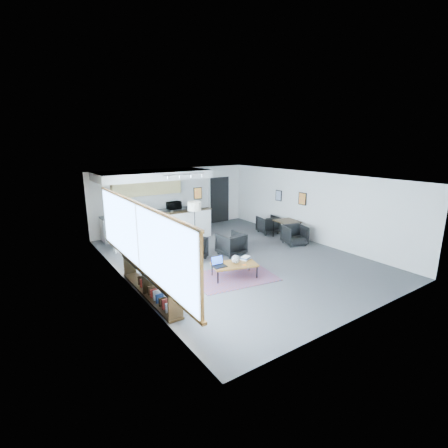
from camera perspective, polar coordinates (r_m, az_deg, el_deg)
room at (r=10.23m, az=1.97°, el=0.93°), size 7.02×9.02×2.62m
window at (r=7.84m, az=-14.85°, el=-2.50°), size 0.10×5.95×1.66m
console at (r=8.15m, az=-12.89°, el=-10.21°), size 0.35×3.00×0.80m
kitchenette at (r=12.84m, az=-12.27°, el=3.69°), size 4.20×1.96×2.60m
doorway at (r=15.12m, az=-0.87°, el=4.39°), size 1.10×0.12×2.15m
track_light at (r=11.58m, az=-6.88°, el=8.54°), size 1.60×0.07×0.15m
wall_art_lower at (r=12.76m, az=13.62°, el=4.34°), size 0.03×0.38×0.48m
wall_art_upper at (r=13.67m, az=9.58°, el=4.95°), size 0.03×0.34×0.44m
kilim_rug at (r=9.14m, az=1.80°, el=-9.27°), size 2.43×1.85×0.01m
coffee_table at (r=9.00m, az=1.82°, el=-7.17°), size 1.35×0.97×0.40m
laptop at (r=8.81m, az=-1.01°, el=-6.91°), size 0.38×0.31×0.26m
ceramic_pot at (r=8.99m, az=2.09°, el=-6.20°), size 0.23×0.23×0.23m
book_stack at (r=9.32m, az=3.79°, el=-5.97°), size 0.35×0.32×0.09m
coaster at (r=8.92m, az=3.60°, el=-7.18°), size 0.13×0.13×0.01m
armchair_left at (r=10.33m, az=-5.85°, el=-4.14°), size 1.02×0.99×0.82m
armchair_right at (r=10.77m, az=1.24°, el=-3.32°), size 0.86×0.81×0.81m
floor_lamp at (r=11.36m, az=-5.22°, el=2.86°), size 0.50×0.50×1.64m
dining_table at (r=12.81m, az=11.02°, el=0.31°), size 0.92×0.92×0.69m
dining_chair_near at (r=12.11m, az=12.31°, el=-2.01°), size 0.80×0.77×0.67m
dining_chair_far at (r=13.46m, az=7.74°, el=-0.21°), size 0.74×0.71×0.66m
microwave at (r=13.71m, az=-8.80°, el=3.38°), size 0.57×0.35×0.37m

